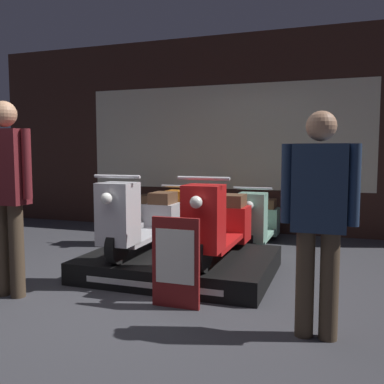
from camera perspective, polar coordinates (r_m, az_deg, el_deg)
ground_plane at (r=3.89m, az=-10.86°, el=-14.40°), size 30.00×30.00×0.00m
shop_wall_back at (r=7.15m, az=4.16°, el=7.66°), size 8.63×0.09×3.20m
display_platform at (r=4.66m, az=-1.54°, el=-9.57°), size 1.94×1.51×0.22m
scooter_display_left at (r=4.72m, az=-6.56°, el=-3.65°), size 0.49×1.59×0.87m
scooter_display_right at (r=4.42m, az=3.72°, el=-4.25°), size 0.49×1.59×0.87m
scooter_backrow_0 at (r=6.65m, az=-8.05°, el=-2.96°), size 0.49×1.59×0.87m
scooter_backrow_1 at (r=6.26m, az=0.06°, el=-3.42°), size 0.49×1.59×0.87m
scooter_backrow_2 at (r=6.01m, az=9.04°, el=-3.85°), size 0.49×1.59×0.87m
person_left_browsing at (r=4.16m, az=-23.50°, el=0.95°), size 0.54×0.23×1.76m
person_right_browsing at (r=3.08m, az=16.57°, el=-2.41°), size 0.52×0.21×1.59m
price_sign_board at (r=3.63m, az=-2.20°, el=-9.35°), size 0.42×0.04×0.77m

